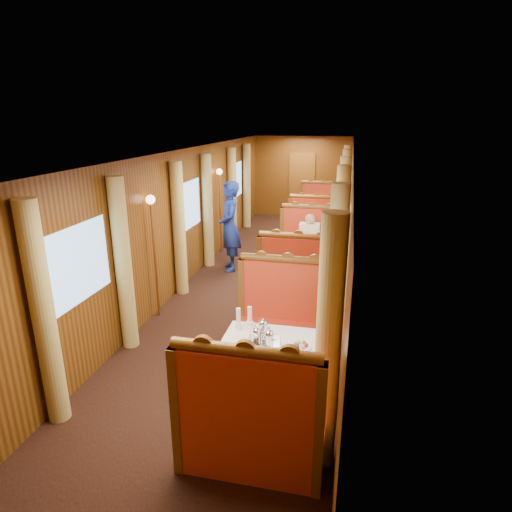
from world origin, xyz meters
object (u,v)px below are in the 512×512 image
(table_near, at_px, (271,370))
(fruit_plate, at_px, (301,346))
(table_far, at_px, (319,224))
(steward, at_px, (230,227))
(banquette_near_fwd, at_px, (250,428))
(teapot_right, at_px, (269,340))
(banquette_mid_aft, at_px, (310,249))
(banquette_near_aft, at_px, (285,325))
(banquette_far_aft, at_px, (321,214))
(table_mid, at_px, (304,267))
(banquette_mid_fwd, at_px, (298,284))
(teapot_back, at_px, (263,329))
(tea_tray, at_px, (264,341))
(rose_vase_far, at_px, (319,203))
(teapot_left, at_px, (257,336))
(rose_vase_mid, at_px, (306,239))
(banquette_far_fwd, at_px, (316,232))
(passenger, at_px, (309,237))

(table_near, height_order, fruit_plate, fruit_plate)
(table_far, relative_size, steward, 0.57)
(banquette_near_fwd, xyz_separation_m, teapot_right, (-0.00, 0.89, 0.39))
(banquette_mid_aft, relative_size, fruit_plate, 5.84)
(banquette_near_aft, height_order, banquette_far_aft, same)
(table_mid, relative_size, banquette_mid_fwd, 0.78)
(table_near, bearing_deg, banquette_near_aft, 90.00)
(teapot_back, xyz_separation_m, fruit_plate, (0.44, -0.18, -0.05))
(tea_tray, height_order, rose_vase_far, rose_vase_far)
(table_mid, xyz_separation_m, rose_vase_far, (-0.01, 3.49, 0.55))
(tea_tray, relative_size, steward, 0.18)
(table_near, distance_m, banquette_mid_fwd, 2.49)
(table_far, bearing_deg, banquette_near_fwd, -90.00)
(teapot_left, relative_size, rose_vase_far, 0.41)
(rose_vase_mid, bearing_deg, banquette_mid_fwd, -90.17)
(banquette_near_fwd, xyz_separation_m, banquette_far_fwd, (0.00, 7.00, 0.00))
(banquette_far_fwd, bearing_deg, teapot_back, -91.04)
(banquette_mid_fwd, xyz_separation_m, teapot_left, (-0.15, -2.55, 0.39))
(banquette_near_aft, bearing_deg, teapot_right, -90.05)
(teapot_back, bearing_deg, table_mid, 82.13)
(table_near, distance_m, banquette_far_fwd, 5.99)
(banquette_mid_aft, relative_size, teapot_right, 7.98)
(table_mid, relative_size, table_far, 1.00)
(fruit_plate, height_order, rose_vase_far, rose_vase_far)
(banquette_near_aft, bearing_deg, teapot_left, -97.76)
(table_far, height_order, fruit_plate, fruit_plate)
(passenger, bearing_deg, table_far, 90.00)
(teapot_right, xyz_separation_m, rose_vase_mid, (0.00, 3.63, 0.11))
(rose_vase_far, bearing_deg, table_far, 49.13)
(banquette_far_fwd, bearing_deg, banquette_near_fwd, -90.00)
(banquette_mid_aft, xyz_separation_m, passenger, (-0.00, -0.24, 0.32))
(banquette_mid_aft, xyz_separation_m, rose_vase_mid, (0.00, -1.01, 0.50))
(steward, relative_size, passenger, 2.43)
(rose_vase_mid, bearing_deg, banquette_far_fwd, 90.07)
(banquette_mid_aft, xyz_separation_m, table_far, (0.00, 2.49, -0.05))
(table_far, xyz_separation_m, fruit_plate, (0.33, -7.09, 0.39))
(banquette_mid_aft, distance_m, passenger, 0.40)
(teapot_right, xyz_separation_m, teapot_back, (-0.11, 0.21, 0.00))
(banquette_mid_fwd, relative_size, banquette_far_fwd, 1.00)
(banquette_near_aft, height_order, table_far, banquette_near_aft)
(tea_tray, height_order, steward, steward)
(teapot_left, bearing_deg, steward, 123.58)
(banquette_near_fwd, relative_size, banquette_far_fwd, 1.00)
(fruit_plate, xyz_separation_m, passenger, (-0.33, 4.36, -0.03))
(table_mid, bearing_deg, rose_vase_mid, 65.88)
(table_mid, distance_m, steward, 1.80)
(rose_vase_mid, bearing_deg, banquette_mid_aft, 90.17)
(rose_vase_far, bearing_deg, rose_vase_mid, -89.75)
(banquette_mid_aft, distance_m, steward, 1.73)
(banquette_mid_aft, distance_m, teapot_left, 4.60)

